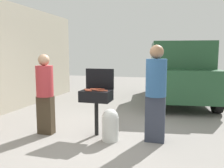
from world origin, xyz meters
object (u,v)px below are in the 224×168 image
Objects in this scene: hot_dog_8 at (101,89)px; hot_dog_5 at (87,89)px; hot_dog_6 at (93,89)px; hot_dog_9 at (104,91)px; propane_tank at (110,124)px; person_left at (45,91)px; bbq_grill at (96,97)px; hot_dog_0 at (89,91)px; person_right at (156,90)px; hot_dog_7 at (93,89)px; parked_minivan at (178,72)px; hot_dog_2 at (98,89)px; hot_dog_1 at (100,91)px; hot_dog_3 at (96,90)px; hot_dog_4 at (88,90)px.

hot_dog_5 is at bearing -158.60° from hot_dog_8.
hot_dog_9 is at bearing -15.66° from hot_dog_6.
propane_tank is (0.27, -0.29, -0.62)m from hot_dog_8.
hot_dog_8 is 0.08× the size of person_left.
hot_dog_5 is (-0.18, -0.03, 0.16)m from bbq_grill.
hot_dog_0 is 1.00× the size of hot_dog_9.
person_right is at bearing 6.09° from hot_dog_0.
bbq_grill is at bearing 59.09° from hot_dog_0.
parked_minivan reaches higher than hot_dog_7.
hot_dog_2 is at bearing -21.24° from person_right.
hot_dog_5 is 0.13m from hot_dog_7.
bbq_grill is 1.06m from person_left.
hot_dog_5 is (-0.30, 0.08, 0.00)m from hot_dog_1.
hot_dog_6 and hot_dog_9 have the same top height.
hot_dog_3 is 0.15m from hot_dog_4.
hot_dog_3 is at bearing 150.40° from hot_dog_1.
hot_dog_4 is 1.00× the size of hot_dog_7.
hot_dog_0 is 4.46m from parked_minivan.
hot_dog_5 is (-0.18, 0.01, 0.00)m from hot_dog_3.
hot_dog_2 is (-0.01, 0.11, 0.16)m from bbq_grill.
parked_minivan is (1.65, 4.14, 0.08)m from hot_dog_0.
hot_dog_1 is 0.03× the size of parked_minivan.
hot_dog_9 is at bearing 63.77° from parked_minivan.
hot_dog_4 is at bearing -122.21° from hot_dog_2.
hot_dog_5 is at bearing 160.78° from propane_tank.
hot_dog_1 is 4.33m from parked_minivan.
hot_dog_0 is at bearing -164.23° from hot_dog_1.
person_right is at bearing -1.37° from hot_dog_6.
person_right reaches higher than person_left.
person_left reaches higher than hot_dog_4.
hot_dog_1 is 1.00× the size of hot_dog_9.
hot_dog_6 is at bearing 78.16° from hot_dog_0.
hot_dog_2 is 0.03× the size of parked_minivan.
propane_tank is at bearing -2.06° from person_right.
hot_dog_3 is at bearing -3.60° from hot_dog_5.
bbq_grill reaches higher than propane_tank.
hot_dog_1 is at bearing 15.77° from hot_dog_0.
hot_dog_7 is at bearing 129.25° from hot_dog_3.
parked_minivan is (1.56, 4.01, 0.08)m from hot_dog_3.
hot_dog_4 and hot_dog_6 have the same top height.
hot_dog_3 reaches higher than bbq_grill.
hot_dog_6 is at bearing 149.06° from hot_dog_1.
hot_dog_7 is at bearing 153.34° from hot_dog_9.
hot_dog_3 is 1.00× the size of hot_dog_5.
hot_dog_1 is at bearing -79.24° from hot_dog_8.
hot_dog_3 is 0.03× the size of parked_minivan.
hot_dog_8 is (0.14, 0.07, 0.00)m from hot_dog_6.
person_right reaches higher than hot_dog_2.
hot_dog_8 is at bearing 27.29° from hot_dog_6.
bbq_grill is at bearing -2.91° from hot_dog_6.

